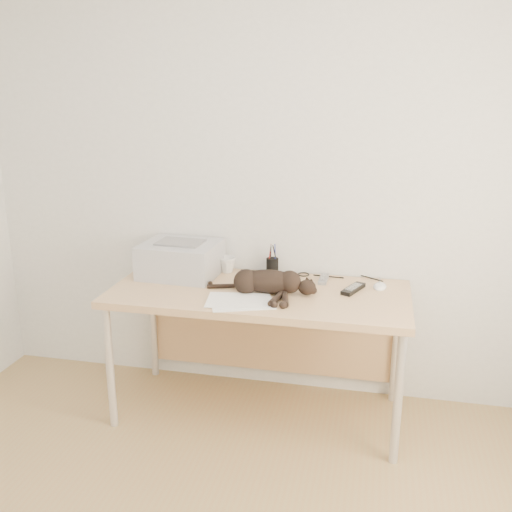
% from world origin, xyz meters
% --- Properties ---
extents(wall_back, '(3.50, 0.00, 3.50)m').
position_xyz_m(wall_back, '(0.00, 1.75, 1.30)').
color(wall_back, silver).
rests_on(wall_back, floor).
extents(desk, '(1.60, 0.70, 0.74)m').
position_xyz_m(desk, '(0.00, 1.48, 0.61)').
color(desk, tan).
rests_on(desk, floor).
extents(printer, '(0.45, 0.39, 0.20)m').
position_xyz_m(printer, '(-0.50, 1.56, 0.84)').
color(printer, '#B5B5BA').
rests_on(printer, desk).
extents(papers, '(0.39, 0.32, 0.01)m').
position_xyz_m(papers, '(-0.06, 1.20, 0.74)').
color(papers, white).
rests_on(papers, desk).
extents(cat, '(0.60, 0.27, 0.14)m').
position_xyz_m(cat, '(0.05, 1.36, 0.80)').
color(cat, black).
rests_on(cat, desk).
extents(mug, '(0.14, 0.14, 0.09)m').
position_xyz_m(mug, '(-0.25, 1.66, 0.79)').
color(mug, white).
rests_on(mug, desk).
extents(pen_cup, '(0.07, 0.07, 0.18)m').
position_xyz_m(pen_cup, '(0.02, 1.68, 0.79)').
color(pen_cup, black).
rests_on(pen_cup, desk).
extents(remote_grey, '(0.05, 0.16, 0.02)m').
position_xyz_m(remote_grey, '(0.32, 1.63, 0.75)').
color(remote_grey, gray).
rests_on(remote_grey, desk).
extents(remote_black, '(0.13, 0.20, 0.02)m').
position_xyz_m(remote_black, '(0.50, 1.50, 0.75)').
color(remote_black, black).
rests_on(remote_black, desk).
extents(mouse, '(0.08, 0.13, 0.04)m').
position_xyz_m(mouse, '(0.64, 1.58, 0.76)').
color(mouse, white).
rests_on(mouse, desk).
extents(cable_tangle, '(1.36, 0.07, 0.01)m').
position_xyz_m(cable_tangle, '(0.00, 1.70, 0.75)').
color(cable_tangle, black).
rests_on(cable_tangle, desk).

